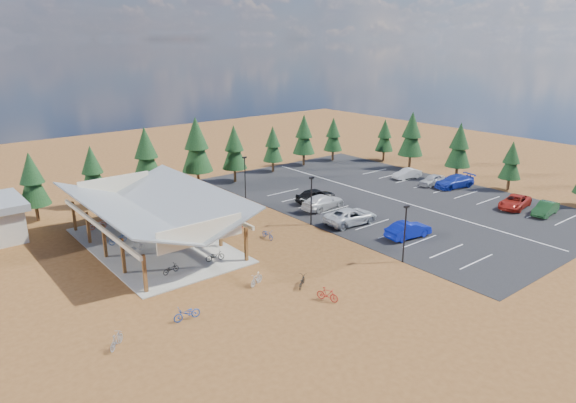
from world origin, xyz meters
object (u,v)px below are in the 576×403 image
(bike_4, at_px, (215,256))
(car_2, at_px, (351,216))
(lamp_post_0, at_px, (405,230))
(car_9, at_px, (407,174))
(car_5, at_px, (545,209))
(bike_3, at_px, (97,224))
(car_7, at_px, (454,181))
(bike_15, at_px, (244,223))
(bike_9, at_px, (116,340))
(bike_7, at_px, (157,215))
(bike_12, at_px, (302,281))
(bike_6, at_px, (168,221))
(car_1, at_px, (408,230))
(bike_5, at_px, (180,245))
(trash_bin_0, at_px, (226,230))
(trash_bin_1, at_px, (210,231))
(car_8, at_px, (432,180))
(bike_2, at_px, (118,238))
(car_4, at_px, (316,196))
(bike_0, at_px, (171,269))
(car_6, at_px, (515,202))
(bike_14, at_px, (268,234))
(lamp_post_2, at_px, (245,174))
(bike_1, at_px, (137,247))
(bike_10, at_px, (187,313))
(lamp_post_1, at_px, (311,197))
(bike_13, at_px, (257,279))
(car_3, at_px, (323,202))
(bike_pavilion, at_px, (152,206))

(bike_4, xyz_separation_m, car_2, (15.98, -0.62, 0.32))
(lamp_post_0, relative_size, car_9, 1.24)
(car_5, bearing_deg, bike_3, -129.61)
(bike_3, bearing_deg, car_7, -101.20)
(bike_15, height_order, car_7, car_7)
(bike_9, bearing_deg, car_9, -115.13)
(bike_7, relative_size, bike_12, 0.90)
(bike_6, distance_m, car_1, 24.10)
(bike_6, xyz_separation_m, car_7, (35.40, -9.92, 0.28))
(bike_5, relative_size, bike_15, 1.12)
(bike_6, bearing_deg, bike_4, -178.68)
(trash_bin_0, xyz_separation_m, bike_15, (2.40, 0.46, -0.01))
(trash_bin_1, relative_size, car_8, 0.22)
(bike_4, xyz_separation_m, car_5, (34.54, -11.95, 0.22))
(bike_2, xyz_separation_m, car_7, (41.25, -8.49, 0.26))
(bike_5, height_order, car_4, car_4)
(bike_0, relative_size, bike_4, 0.90)
(bike_3, xyz_separation_m, car_6, (39.44, -22.68, 0.12))
(bike_14, relative_size, car_8, 0.42)
(trash_bin_0, relative_size, bike_9, 0.54)
(bike_2, bearing_deg, lamp_post_2, -86.96)
(trash_bin_1, height_order, bike_12, bike_12)
(car_2, bearing_deg, car_4, -8.91)
(bike_14, relative_size, car_5, 0.40)
(car_2, distance_m, car_9, 20.66)
(car_6, xyz_separation_m, car_8, (0.69, 11.73, -0.01))
(bike_1, distance_m, bike_2, 2.99)
(bike_10, xyz_separation_m, bike_15, (13.26, 12.68, -0.06))
(lamp_post_1, xyz_separation_m, trash_bin_0, (-8.23, 3.31, -2.53))
(lamp_post_0, relative_size, bike_14, 2.94)
(lamp_post_0, height_order, bike_12, lamp_post_0)
(lamp_post_1, relative_size, car_9, 1.24)
(lamp_post_1, xyz_separation_m, bike_5, (-13.80, 2.35, -2.38))
(car_8, bearing_deg, bike_13, -75.68)
(car_6, bearing_deg, car_7, 158.06)
(trash_bin_1, xyz_separation_m, car_3, (14.13, -1.03, 0.40))
(bike_0, relative_size, car_6, 0.29)
(trash_bin_1, bearing_deg, bike_10, -126.01)
(car_4, distance_m, car_7, 19.34)
(bike_7, xyz_separation_m, bike_13, (-0.52, -19.02, -0.09))
(car_3, bearing_deg, bike_13, 117.81)
(trash_bin_0, distance_m, bike_7, 8.88)
(trash_bin_0, relative_size, car_6, 0.17)
(lamp_post_0, xyz_separation_m, trash_bin_0, (-8.23, 15.31, -2.53))
(bike_12, height_order, car_3, car_3)
(lamp_post_2, xyz_separation_m, bike_3, (-17.78, 0.30, -2.34))
(car_1, bearing_deg, bike_10, 97.34)
(bike_pavilion, height_order, bike_14, bike_pavilion)
(bike_13, relative_size, car_7, 0.29)
(lamp_post_1, bearing_deg, bike_4, -171.95)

